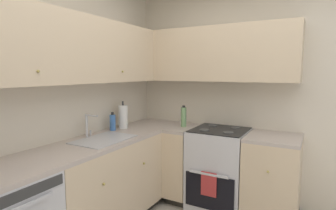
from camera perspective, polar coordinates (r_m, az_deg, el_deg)
wall_back at (r=2.69m, az=-25.40°, el=0.47°), size 3.50×0.05×2.61m
wall_right at (r=3.33m, az=19.93°, el=1.83°), size 0.05×3.37×2.61m
lower_cabinets_back at (r=2.93m, az=-13.76°, el=-16.00°), size 1.37×0.62×0.88m
countertop_back at (r=2.79m, az=-14.02°, el=-7.43°), size 2.58×0.60×0.03m
lower_cabinets_right at (r=3.25m, az=14.63°, el=-13.73°), size 0.62×1.45×0.88m
countertop_right at (r=3.12m, az=14.87°, el=-5.93°), size 0.60×1.45×0.03m
oven_range at (r=3.32m, az=10.66°, el=-12.79°), size 0.68×0.62×1.06m
upper_cabinets_back at (r=2.70m, az=-19.14°, el=10.90°), size 2.26×0.34×0.62m
upper_cabinets_right at (r=3.31m, az=8.62°, el=10.39°), size 0.32×2.00×0.62m
sink at (r=2.79m, az=-13.22°, el=-7.87°), size 0.60×0.40×0.10m
faucet at (r=2.90m, az=-16.33°, el=-3.74°), size 0.07×0.16×0.24m
soap_bottle at (r=3.17m, az=-11.52°, el=-3.57°), size 0.07×0.07×0.21m
paper_towel_roll at (r=3.28m, az=-9.40°, el=-2.41°), size 0.11×0.11×0.33m
oil_bottle at (r=3.32m, az=3.30°, el=-2.48°), size 0.07×0.07×0.26m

